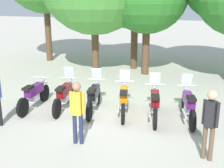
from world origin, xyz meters
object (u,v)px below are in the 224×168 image
Objects in this scene: motorcycle_1 at (64,95)px; motorcycle_5 at (188,104)px; motorcycle_3 at (124,99)px; person_1 at (210,120)px; motorcycle_0 at (34,94)px; person_0 at (77,108)px; motorcycle_2 at (94,97)px; motorcycle_4 at (155,103)px.

motorcycle_1 is 1.01× the size of motorcycle_5.
motorcycle_3 is 3.51m from person_1.
motorcycle_3 is at bearing 72.22° from person_1.
motorcycle_1 reaches higher than motorcycle_0.
motorcycle_3 is 1.23× the size of person_1.
motorcycle_3 is (2.07, 0.20, 0.00)m from motorcycle_1.
person_0 is at bearing -131.21° from motorcycle_0.
motorcycle_1 is 2.08m from motorcycle_3.
person_1 is at bearing -142.92° from motorcycle_3.
motorcycle_2 is at bearing 81.21° from motorcycle_3.
motorcycle_1 is at bearing -156.07° from person_0.
person_1 reaches higher than motorcycle_1.
motorcycle_0 is at bearing 94.89° from person_1.
motorcycle_4 is at bearing -100.36° from motorcycle_2.
motorcycle_5 is at bearing 123.25° from person_0.
person_1 is (5.77, -1.77, 0.53)m from motorcycle_0.
person_0 is at bearing 152.55° from motorcycle_3.
person_0 is 0.97× the size of person_1.
motorcycle_5 is (5.17, 0.55, 0.01)m from motorcycle_0.
motorcycle_0 is 1.25× the size of person_1.
motorcycle_5 is (3.11, 0.18, 0.00)m from motorcycle_2.
motorcycle_1 and motorcycle_5 have the same top height.
person_0 is at bearing -154.11° from motorcycle_1.
motorcycle_5 is 2.45m from person_1.
motorcycle_1 is at bearing 82.26° from motorcycle_3.
motorcycle_0 is 1.01× the size of motorcycle_4.
person_1 reaches higher than motorcycle_0.
person_0 is (1.46, -2.20, 0.48)m from motorcycle_1.
motorcycle_2 is 1.28× the size of person_0.
motorcycle_2 is 1.01× the size of motorcycle_3.
person_0 reaches higher than motorcycle_5.
person_1 is (3.71, -2.14, 0.52)m from motorcycle_2.
motorcycle_2 is (2.07, 0.37, 0.01)m from motorcycle_0.
motorcycle_2 and motorcycle_3 have the same top height.
motorcycle_2 is at bearing 78.65° from motorcycle_4.
motorcycle_0 is at bearing 90.02° from motorcycle_2.
motorcycle_0 is 1.01× the size of motorcycle_2.
person_0 reaches higher than motorcycle_2.
motorcycle_2 and motorcycle_5 have the same top height.
motorcycle_3 is (1.03, 0.08, 0.00)m from motorcycle_2.
motorcycle_1 is 4.15m from motorcycle_5.
motorcycle_4 is 1.00× the size of motorcycle_5.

